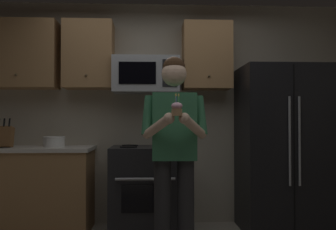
# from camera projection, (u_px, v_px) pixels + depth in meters

# --- Properties ---
(wall_back) EXTENTS (4.40, 0.10, 2.60)m
(wall_back) POSITION_uv_depth(u_px,v_px,m) (159.00, 113.00, 4.52)
(wall_back) COLOR #B7AD99
(wall_back) RESTS_ON ground
(oven_range) EXTENTS (0.76, 0.70, 0.93)m
(oven_range) POSITION_uv_depth(u_px,v_px,m) (146.00, 189.00, 4.11)
(oven_range) COLOR black
(oven_range) RESTS_ON ground
(microwave) EXTENTS (0.74, 0.41, 0.40)m
(microwave) POSITION_uv_depth(u_px,v_px,m) (146.00, 75.00, 4.25)
(microwave) COLOR #9EA0A5
(refrigerator) EXTENTS (0.90, 0.75, 1.80)m
(refrigerator) POSITION_uv_depth(u_px,v_px,m) (282.00, 148.00, 4.15)
(refrigerator) COLOR black
(refrigerator) RESTS_ON ground
(cabinet_row_upper) EXTENTS (2.78, 0.36, 0.76)m
(cabinet_row_upper) POSITION_uv_depth(u_px,v_px,m) (96.00, 55.00, 4.28)
(cabinet_row_upper) COLOR #9E7247
(counter_left) EXTENTS (1.44, 0.66, 0.92)m
(counter_left) POSITION_uv_depth(u_px,v_px,m) (25.00, 189.00, 4.07)
(counter_left) COLOR #9E7247
(counter_left) RESTS_ON ground
(knife_block) EXTENTS (0.16, 0.15, 0.32)m
(knife_block) POSITION_uv_depth(u_px,v_px,m) (5.00, 137.00, 4.02)
(knife_block) COLOR brown
(knife_block) RESTS_ON counter_left
(bowl_large_white) EXTENTS (0.24, 0.24, 0.11)m
(bowl_large_white) POSITION_uv_depth(u_px,v_px,m) (54.00, 141.00, 4.14)
(bowl_large_white) COLOR white
(bowl_large_white) RESTS_ON counter_left
(person) EXTENTS (0.60, 0.48, 1.76)m
(person) POSITION_uv_depth(u_px,v_px,m) (174.00, 144.00, 3.26)
(person) COLOR #262628
(person) RESTS_ON ground
(cupcake) EXTENTS (0.09, 0.09, 0.17)m
(cupcake) POSITION_uv_depth(u_px,v_px,m) (177.00, 109.00, 2.93)
(cupcake) COLOR #A87F56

